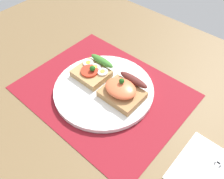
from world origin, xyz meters
The scene contains 7 objects.
ground_plane centered at (0.00, 0.00, -1.60)cm, with size 120.00×90.00×3.20cm, color brown.
placemat centered at (0.00, 0.00, 0.15)cm, with size 43.54×34.39×0.30cm, color maroon.
plate centered at (0.00, 0.00, 0.95)cm, with size 27.20×27.20×1.30cm, color white.
sandwich_egg_tomato centered at (-5.73, 1.88, 3.03)cm, with size 9.33×9.57×4.05cm.
sandwich_salmon centered at (5.52, 1.32, 3.58)cm, with size 10.46×9.97×5.57cm.
napkin centered at (32.01, -2.35, 0.30)cm, with size 13.23×14.60×0.60cm, color white.
fork centered at (32.77, -2.16, 0.76)cm, with size 1.62×14.27×0.32cm.
Camera 1 is at (30.41, -31.13, 48.80)cm, focal length 37.92 mm.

